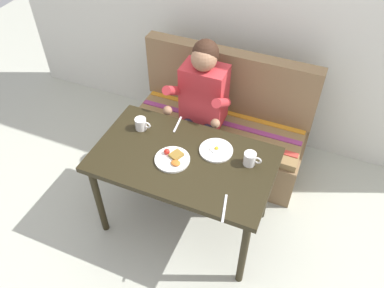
{
  "coord_description": "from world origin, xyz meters",
  "views": [
    {
      "loc": [
        0.73,
        -1.6,
        2.58
      ],
      "look_at": [
        0.0,
        0.15,
        0.72
      ],
      "focal_mm": 36.4,
      "sensor_mm": 36.0,
      "label": 1
    }
  ],
  "objects_px": {
    "fork": "(178,124)",
    "table": "(183,166)",
    "couch": "(220,130)",
    "person": "(201,101)",
    "plate_breakfast": "(173,159)",
    "coffee_mug_second": "(250,159)",
    "plate_eggs": "(216,150)",
    "coffee_mug": "(141,124)",
    "knife": "(224,208)"
  },
  "relations": [
    {
      "from": "fork",
      "to": "table",
      "type": "bearing_deg",
      "value": -65.61
    },
    {
      "from": "couch",
      "to": "person",
      "type": "xyz_separation_m",
      "value": [
        -0.11,
        -0.17,
        0.41
      ]
    },
    {
      "from": "plate_breakfast",
      "to": "coffee_mug_second",
      "type": "distance_m",
      "value": 0.5
    },
    {
      "from": "plate_breakfast",
      "to": "person",
      "type": "bearing_deg",
      "value": 95.21
    },
    {
      "from": "couch",
      "to": "plate_eggs",
      "type": "relative_size",
      "value": 6.38
    },
    {
      "from": "table",
      "to": "couch",
      "type": "xyz_separation_m",
      "value": [
        0.0,
        0.76,
        -0.32
      ]
    },
    {
      "from": "couch",
      "to": "coffee_mug",
      "type": "bearing_deg",
      "value": -122.1
    },
    {
      "from": "fork",
      "to": "knife",
      "type": "relative_size",
      "value": 0.85
    },
    {
      "from": "knife",
      "to": "couch",
      "type": "bearing_deg",
      "value": 97.77
    },
    {
      "from": "couch",
      "to": "coffee_mug_second",
      "type": "relative_size",
      "value": 12.2
    },
    {
      "from": "person",
      "to": "plate_breakfast",
      "type": "height_order",
      "value": "person"
    },
    {
      "from": "table",
      "to": "plate_eggs",
      "type": "bearing_deg",
      "value": 38.27
    },
    {
      "from": "plate_breakfast",
      "to": "coffee_mug_second",
      "type": "bearing_deg",
      "value": 18.99
    },
    {
      "from": "plate_breakfast",
      "to": "knife",
      "type": "height_order",
      "value": "plate_breakfast"
    },
    {
      "from": "coffee_mug",
      "to": "coffee_mug_second",
      "type": "bearing_deg",
      "value": -2.27
    },
    {
      "from": "person",
      "to": "coffee_mug",
      "type": "xyz_separation_m",
      "value": [
        -0.27,
        -0.44,
        0.03
      ]
    },
    {
      "from": "plate_breakfast",
      "to": "knife",
      "type": "bearing_deg",
      "value": -28.02
    },
    {
      "from": "couch",
      "to": "coffee_mug_second",
      "type": "bearing_deg",
      "value": -57.26
    },
    {
      "from": "plate_breakfast",
      "to": "coffee_mug",
      "type": "xyz_separation_m",
      "value": [
        -0.33,
        0.19,
        0.03
      ]
    },
    {
      "from": "couch",
      "to": "coffee_mug",
      "type": "xyz_separation_m",
      "value": [
        -0.39,
        -0.62,
        0.45
      ]
    },
    {
      "from": "coffee_mug_second",
      "to": "plate_breakfast",
      "type": "bearing_deg",
      "value": -161.01
    },
    {
      "from": "fork",
      "to": "plate_breakfast",
      "type": "bearing_deg",
      "value": -77.31
    },
    {
      "from": "person",
      "to": "fork",
      "type": "xyz_separation_m",
      "value": [
        -0.06,
        -0.31,
        -0.01
      ]
    },
    {
      "from": "coffee_mug_second",
      "to": "fork",
      "type": "height_order",
      "value": "coffee_mug_second"
    },
    {
      "from": "person",
      "to": "fork",
      "type": "relative_size",
      "value": 7.13
    },
    {
      "from": "plate_breakfast",
      "to": "coffee_mug",
      "type": "height_order",
      "value": "coffee_mug"
    },
    {
      "from": "person",
      "to": "plate_eggs",
      "type": "relative_size",
      "value": 5.37
    },
    {
      "from": "table",
      "to": "knife",
      "type": "xyz_separation_m",
      "value": [
        0.39,
        -0.28,
        0.08
      ]
    },
    {
      "from": "plate_eggs",
      "to": "couch",
      "type": "bearing_deg",
      "value": 105.95
    },
    {
      "from": "coffee_mug",
      "to": "fork",
      "type": "height_order",
      "value": "coffee_mug"
    },
    {
      "from": "coffee_mug_second",
      "to": "fork",
      "type": "relative_size",
      "value": 0.69
    },
    {
      "from": "coffee_mug",
      "to": "knife",
      "type": "xyz_separation_m",
      "value": [
        0.77,
        -0.43,
        -0.04
      ]
    },
    {
      "from": "knife",
      "to": "coffee_mug",
      "type": "bearing_deg",
      "value": 138.51
    },
    {
      "from": "plate_breakfast",
      "to": "coffee_mug_second",
      "type": "height_order",
      "value": "coffee_mug_second"
    },
    {
      "from": "plate_eggs",
      "to": "table",
      "type": "bearing_deg",
      "value": -141.73
    },
    {
      "from": "coffee_mug",
      "to": "coffee_mug_second",
      "type": "height_order",
      "value": "coffee_mug_second"
    },
    {
      "from": "plate_breakfast",
      "to": "coffee_mug_second",
      "type": "relative_size",
      "value": 1.96
    },
    {
      "from": "couch",
      "to": "coffee_mug",
      "type": "relative_size",
      "value": 12.2
    },
    {
      "from": "plate_eggs",
      "to": "knife",
      "type": "bearing_deg",
      "value": -63.82
    },
    {
      "from": "person",
      "to": "knife",
      "type": "xyz_separation_m",
      "value": [
        0.5,
        -0.87,
        -0.01
      ]
    },
    {
      "from": "table",
      "to": "plate_eggs",
      "type": "relative_size",
      "value": 5.32
    },
    {
      "from": "coffee_mug",
      "to": "knife",
      "type": "distance_m",
      "value": 0.88
    },
    {
      "from": "knife",
      "to": "fork",
      "type": "bearing_deg",
      "value": 121.96
    },
    {
      "from": "plate_eggs",
      "to": "coffee_mug_second",
      "type": "xyz_separation_m",
      "value": [
        0.24,
        -0.02,
        0.04
      ]
    },
    {
      "from": "couch",
      "to": "table",
      "type": "bearing_deg",
      "value": -90.0
    },
    {
      "from": "couch",
      "to": "plate_breakfast",
      "type": "distance_m",
      "value": 0.91
    },
    {
      "from": "coffee_mug_second",
      "to": "person",
      "type": "bearing_deg",
      "value": 138.21
    },
    {
      "from": "coffee_mug_second",
      "to": "fork",
      "type": "xyz_separation_m",
      "value": [
        -0.59,
        0.17,
        -0.05
      ]
    },
    {
      "from": "table",
      "to": "person",
      "type": "xyz_separation_m",
      "value": [
        -0.11,
        0.59,
        0.09
      ]
    },
    {
      "from": "plate_breakfast",
      "to": "fork",
      "type": "bearing_deg",
      "value": 108.92
    }
  ]
}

